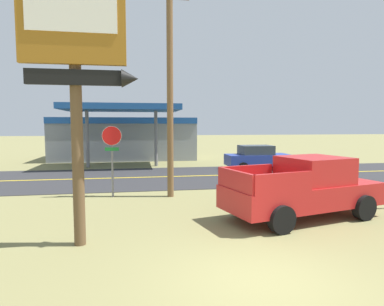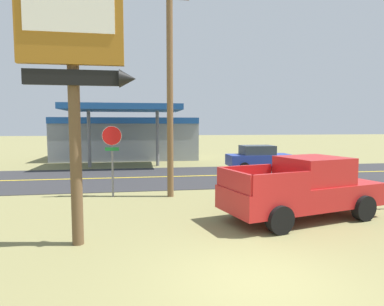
% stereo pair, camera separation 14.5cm
% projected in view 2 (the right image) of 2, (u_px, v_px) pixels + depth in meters
% --- Properties ---
extents(ground_plane, '(180.00, 180.00, 0.00)m').
position_uv_depth(ground_plane, '(258.00, 282.00, 6.26)').
color(ground_plane, olive).
extents(road_asphalt, '(140.00, 8.00, 0.02)m').
position_uv_depth(road_asphalt, '(178.00, 177.00, 19.05)').
color(road_asphalt, '#2B2B2D').
rests_on(road_asphalt, ground).
extents(road_centre_line, '(126.00, 0.20, 0.01)m').
position_uv_depth(road_centre_line, '(178.00, 176.00, 19.05)').
color(road_centre_line, gold).
rests_on(road_centre_line, road_asphalt).
extents(motel_sign, '(2.71, 0.54, 6.81)m').
position_uv_depth(motel_sign, '(74.00, 55.00, 7.78)').
color(motel_sign, brown).
rests_on(motel_sign, ground).
extents(stop_sign, '(0.80, 0.08, 2.95)m').
position_uv_depth(stop_sign, '(112.00, 148.00, 13.54)').
color(stop_sign, slate).
rests_on(stop_sign, ground).
extents(utility_pole, '(1.78, 0.26, 9.37)m').
position_uv_depth(utility_pole, '(170.00, 76.00, 13.38)').
color(utility_pole, brown).
rests_on(utility_pole, ground).
extents(gas_station, '(12.00, 11.50, 4.40)m').
position_uv_depth(gas_station, '(127.00, 137.00, 29.10)').
color(gas_station, gray).
rests_on(gas_station, ground).
extents(pickup_red_parked_on_lawn, '(5.52, 3.17, 1.96)m').
position_uv_depth(pickup_red_parked_on_lawn, '(303.00, 188.00, 10.52)').
color(pickup_red_parked_on_lawn, red).
rests_on(pickup_red_parked_on_lawn, ground).
extents(car_blue_near_lane, '(4.20, 2.00, 1.64)m').
position_uv_depth(car_blue_near_lane, '(259.00, 158.00, 21.83)').
color(car_blue_near_lane, '#233893').
rests_on(car_blue_near_lane, ground).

